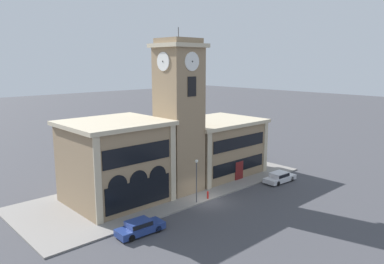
% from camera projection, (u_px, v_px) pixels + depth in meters
% --- Properties ---
extents(ground_plane, '(300.00, 300.00, 0.00)m').
position_uv_depth(ground_plane, '(208.00, 202.00, 42.09)').
color(ground_plane, '#424247').
extents(sidewalk_kerb, '(36.99, 13.60, 0.15)m').
position_uv_depth(sidewalk_kerb, '(169.00, 186.00, 46.97)').
color(sidewalk_kerb, gray).
rests_on(sidewalk_kerb, ground_plane).
extents(clock_tower, '(5.11, 5.11, 19.33)m').
position_uv_depth(clock_tower, '(179.00, 117.00, 43.92)').
color(clock_tower, '#937A5B').
rests_on(clock_tower, ground_plane).
extents(town_hall_left_wing, '(10.60, 9.62, 9.19)m').
position_uv_depth(town_hall_left_wing, '(115.00, 162.00, 41.37)').
color(town_hall_left_wing, '#937A5B').
rests_on(town_hall_left_wing, ground_plane).
extents(town_hall_right_wing, '(12.69, 9.62, 7.61)m').
position_uv_depth(town_hall_right_wing, '(215.00, 147.00, 52.19)').
color(town_hall_right_wing, '#937A5B').
rests_on(town_hall_right_wing, ground_plane).
extents(parked_car_near, '(4.62, 1.94, 1.36)m').
position_uv_depth(parked_car_near, '(140.00, 227.00, 34.01)').
color(parked_car_near, navy).
rests_on(parked_car_near, ground_plane).
extents(parked_car_mid, '(4.84, 2.08, 1.35)m').
position_uv_depth(parked_car_mid, '(280.00, 177.00, 48.77)').
color(parked_car_mid, silver).
rests_on(parked_car_mid, ground_plane).
extents(street_lamp, '(0.36, 0.36, 4.89)m').
position_uv_depth(street_lamp, '(197.00, 174.00, 40.92)').
color(street_lamp, '#4C4C51').
rests_on(street_lamp, sidewalk_kerb).
extents(fire_hydrant, '(0.22, 0.22, 0.87)m').
position_uv_depth(fire_hydrant, '(208.00, 195.00, 42.57)').
color(fire_hydrant, red).
rests_on(fire_hydrant, sidewalk_kerb).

